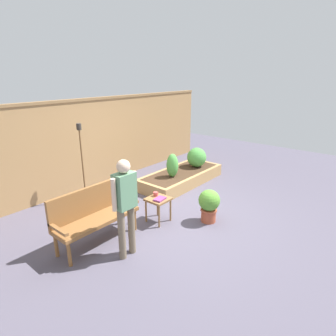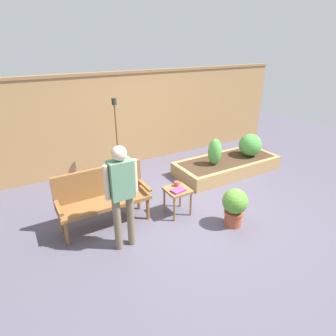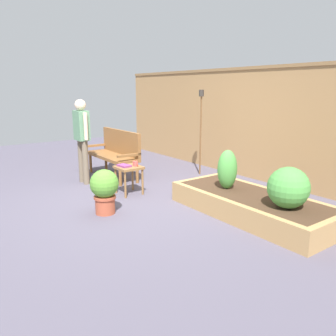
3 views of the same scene
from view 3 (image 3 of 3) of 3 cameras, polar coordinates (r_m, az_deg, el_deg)
ground_plane at (r=5.58m, az=-5.38°, el=-5.23°), size 14.00×14.00×0.00m
fence_back at (r=7.02m, az=13.12°, el=7.39°), size 8.40×0.14×2.16m
garden_bench at (r=6.94m, az=-8.64°, el=2.96°), size 1.44×0.48×0.94m
side_table at (r=5.78m, az=-6.55°, el=-0.53°), size 0.40×0.40×0.48m
cup_on_table at (r=5.76m, az=-5.44°, el=0.72°), size 0.12×0.09×0.08m
book_on_table at (r=5.75m, az=-7.31°, el=0.40°), size 0.25×0.18×0.03m
potted_boxwood at (r=4.93m, az=-10.53°, el=-3.40°), size 0.41×0.41×0.64m
raised_planter_bed at (r=4.99m, az=13.74°, el=-6.00°), size 2.40×1.00×0.30m
shrub_near_bench at (r=5.10m, az=9.84°, el=-0.24°), size 0.29×0.29×0.58m
shrub_far_corner at (r=4.47m, az=19.42°, el=-3.11°), size 0.52×0.52×0.52m
tiki_torch at (r=7.00m, az=5.50°, el=8.39°), size 0.10×0.10×1.73m
person_by_bench at (r=6.52m, az=-14.15°, el=5.52°), size 0.47×0.20×1.56m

